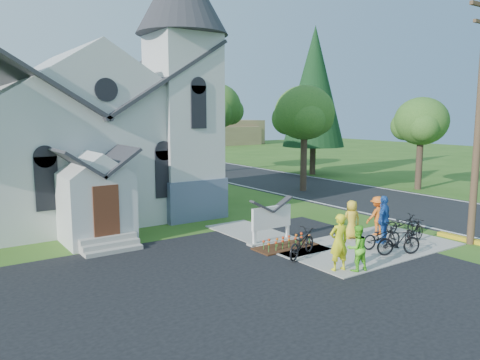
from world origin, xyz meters
TOP-DOWN VIEW (x-y plane):
  - ground at (0.00, 0.00)m, footprint 120.00×120.00m
  - parking_lot at (-7.00, -2.00)m, footprint 20.00×16.00m
  - road at (10.00, 15.00)m, footprint 8.00×90.00m
  - sidewalk at (1.50, 0.50)m, footprint 7.00×4.00m
  - church at (-5.48, 12.48)m, footprint 12.35×12.00m
  - church_sign at (-1.20, 3.20)m, footprint 2.20×0.40m
  - flower_bed at (-1.20, 2.30)m, footprint 2.60×1.10m
  - tree_road_near at (8.50, 12.00)m, footprint 4.00×4.00m
  - tree_road_mid at (9.00, 24.00)m, footprint 4.40×4.40m
  - tree_road_far at (15.50, 8.00)m, footprint 3.60×3.60m
  - conifer at (15.00, 18.00)m, footprint 5.20×5.20m
  - distant_hills at (3.36, 56.33)m, footprint 61.00×10.00m
  - cyclist_0 at (-1.55, -0.82)m, footprint 0.78×0.59m
  - bike_0 at (-1.56, 0.97)m, footprint 2.02×1.36m
  - cyclist_1 at (-1.09, -1.20)m, footprint 0.85×0.73m
  - bike_1 at (1.50, -0.90)m, footprint 1.77×1.12m
  - cyclist_2 at (2.37, 0.49)m, footprint 1.22×0.83m
  - bike_2 at (1.70, 0.03)m, footprint 1.87×0.93m
  - cyclist_3 at (3.19, 1.46)m, footprint 1.15×0.77m
  - bike_3 at (3.50, -0.15)m, footprint 1.62×0.70m
  - cyclist_4 at (1.84, 1.69)m, footprint 0.90×0.72m
  - bike_4 at (4.38, 1.06)m, footprint 1.65×1.07m

SIDE VIEW (x-z plane):
  - ground at x=0.00m, z-range 0.00..0.00m
  - parking_lot at x=-7.00m, z-range 0.00..0.02m
  - road at x=10.00m, z-range 0.00..0.02m
  - sidewalk at x=1.50m, z-range 0.00..0.05m
  - flower_bed at x=-1.20m, z-range 0.00..0.07m
  - bike_4 at x=4.38m, z-range 0.05..0.87m
  - bike_2 at x=1.70m, z-range 0.05..0.99m
  - bike_3 at x=3.50m, z-range 0.05..0.99m
  - bike_0 at x=-1.56m, z-range 0.05..1.05m
  - bike_1 at x=1.50m, z-range 0.05..1.08m
  - cyclist_1 at x=-1.09m, z-range 0.05..1.59m
  - cyclist_4 at x=1.84m, z-range 0.05..1.66m
  - cyclist_3 at x=3.19m, z-range 0.05..1.72m
  - cyclist_0 at x=-1.55m, z-range 0.05..1.97m
  - cyclist_2 at x=2.37m, z-range 0.05..1.98m
  - church_sign at x=-1.20m, z-range 0.18..1.88m
  - distant_hills at x=3.36m, z-range -0.63..4.97m
  - tree_road_far at x=15.50m, z-range 1.48..7.78m
  - tree_road_near at x=8.50m, z-range 1.68..8.73m
  - church at x=-5.48m, z-range -1.25..11.75m
  - tree_road_mid at x=9.00m, z-range 1.88..9.68m
  - conifer at x=15.00m, z-range 1.19..13.59m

